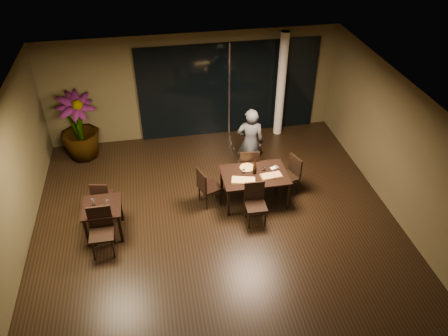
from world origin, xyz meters
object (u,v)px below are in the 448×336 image
at_px(chair_main_far, 249,165).
at_px(chair_side_far, 102,195).
at_px(potted_plant, 79,127).
at_px(chair_main_right, 291,173).
at_px(side_table, 102,211).
at_px(chair_main_left, 206,186).
at_px(chair_side_near, 101,228).
at_px(bottle_a, 254,169).
at_px(chair_main_near, 255,201).
at_px(diner, 250,142).
at_px(bottle_c, 255,166).
at_px(main_table, 255,177).
at_px(bottle_b, 255,169).

relative_size(chair_main_far, chair_side_far, 1.17).
xyz_separation_m(chair_side_far, potted_plant, (-0.62, 2.41, 0.42)).
bearing_deg(chair_main_far, chair_main_right, 158.83).
height_order(side_table, chair_side_far, chair_side_far).
bearing_deg(chair_main_left, chair_side_far, 67.26).
bearing_deg(chair_side_near, bottle_a, 16.11).
distance_m(chair_main_far, chair_main_near, 1.30).
xyz_separation_m(chair_main_left, diner, (1.25, 1.01, 0.38)).
bearing_deg(chair_main_far, potted_plant, -20.00).
bearing_deg(chair_main_left, chair_side_near, 94.80).
distance_m(chair_main_right, diner, 1.26).
bearing_deg(bottle_c, bottle_a, -110.68).
bearing_deg(chair_main_right, chair_side_far, -109.88).
xyz_separation_m(chair_main_near, bottle_a, (0.13, 0.69, 0.36)).
height_order(chair_side_near, bottle_c, bottle_c).
distance_m(chair_side_far, chair_side_near, 1.17).
distance_m(chair_main_far, chair_side_near, 3.78).
xyz_separation_m(main_table, chair_main_far, (0.01, 0.63, -0.10)).
relative_size(chair_side_near, potted_plant, 0.57).
xyz_separation_m(chair_main_left, chair_side_far, (-2.35, 0.13, -0.05)).
bearing_deg(bottle_b, side_table, -171.24).
bearing_deg(diner, chair_main_left, 50.11).
bearing_deg(bottle_a, bottle_b, 7.16).
relative_size(chair_main_far, chair_side_near, 0.98).
relative_size(chair_side_far, bottle_a, 2.98).
relative_size(main_table, chair_side_far, 1.72).
bearing_deg(bottle_b, chair_main_left, 178.59).
xyz_separation_m(chair_main_near, chair_main_right, (1.07, 0.83, 0.00)).
xyz_separation_m(chair_main_right, chair_side_far, (-4.39, 0.03, -0.05)).
bearing_deg(chair_main_right, main_table, -99.57).
distance_m(side_table, bottle_c, 3.49).
relative_size(chair_side_far, chair_side_near, 0.83).
bearing_deg(chair_main_right, chair_main_left, -106.51).
height_order(main_table, potted_plant, potted_plant).
xyz_separation_m(chair_main_left, bottle_c, (1.14, 0.06, 0.37)).
distance_m(side_table, chair_main_far, 3.59).
bearing_deg(potted_plant, chair_side_far, -75.49).
relative_size(main_table, potted_plant, 0.83).
bearing_deg(chair_main_near, potted_plant, 141.52).
bearing_deg(chair_main_near, side_table, 178.19).
height_order(chair_main_far, diner, diner).
height_order(chair_side_far, bottle_a, bottle_a).
xyz_separation_m(chair_side_far, bottle_c, (3.49, -0.07, 0.42)).
height_order(chair_main_near, chair_side_far, chair_main_near).
relative_size(chair_main_right, bottle_b, 3.66).
bearing_deg(bottle_b, chair_main_right, 8.52).
xyz_separation_m(chair_side_far, bottle_a, (3.45, -0.17, 0.41)).
xyz_separation_m(chair_main_far, diner, (0.13, 0.44, 0.35)).
xyz_separation_m(chair_main_left, bottle_b, (1.13, -0.03, 0.35)).
xyz_separation_m(side_table, chair_side_near, (-0.01, -0.48, -0.04)).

